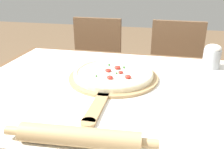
{
  "coord_description": "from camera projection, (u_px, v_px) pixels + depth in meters",
  "views": [
    {
      "loc": [
        0.22,
        -0.89,
        1.17
      ],
      "look_at": [
        0.01,
        0.05,
        0.77
      ],
      "focal_mm": 38.0,
      "sensor_mm": 36.0,
      "label": 1
    }
  ],
  "objects": [
    {
      "name": "pizza_peel",
      "position": [
        113.0,
        79.0,
        1.06
      ],
      "size": [
        0.4,
        0.6,
        0.01
      ],
      "color": "tan",
      "rests_on": "towel_cloth"
    },
    {
      "name": "flour_cup",
      "position": [
        212.0,
        56.0,
        1.18
      ],
      "size": [
        0.08,
        0.08,
        0.12
      ],
      "color": "#B2B7BC",
      "rests_on": "towel_cloth"
    },
    {
      "name": "rolling_pin",
      "position": [
        79.0,
        137.0,
        0.64
      ],
      "size": [
        0.43,
        0.08,
        0.06
      ],
      "rotation": [
        0.0,
        0.0,
        0.07
      ],
      "color": "tan",
      "rests_on": "towel_cloth"
    },
    {
      "name": "pizza",
      "position": [
        113.0,
        73.0,
        1.07
      ],
      "size": [
        0.36,
        0.36,
        0.03
      ],
      "color": "beige",
      "rests_on": "pizza_peel"
    },
    {
      "name": "towel_cloth",
      "position": [
        106.0,
        86.0,
        1.01
      ],
      "size": [
        1.15,
        0.9,
        0.0
      ],
      "color": "silver",
      "rests_on": "dining_table"
    },
    {
      "name": "chair_left",
      "position": [
        95.0,
        67.0,
        1.88
      ],
      "size": [
        0.4,
        0.4,
        0.87
      ],
      "rotation": [
        0.0,
        0.0,
        -0.01
      ],
      "color": "brown",
      "rests_on": "ground_plane"
    },
    {
      "name": "dining_table",
      "position": [
        106.0,
        107.0,
        1.05
      ],
      "size": [
        1.23,
        0.98,
        0.74
      ],
      "color": "brown",
      "rests_on": "ground_plane"
    },
    {
      "name": "chair_right",
      "position": [
        174.0,
        73.0,
        1.76
      ],
      "size": [
        0.41,
        0.41,
        0.87
      ],
      "rotation": [
        0.0,
        0.0,
        -0.03
      ],
      "color": "brown",
      "rests_on": "ground_plane"
    }
  ]
}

